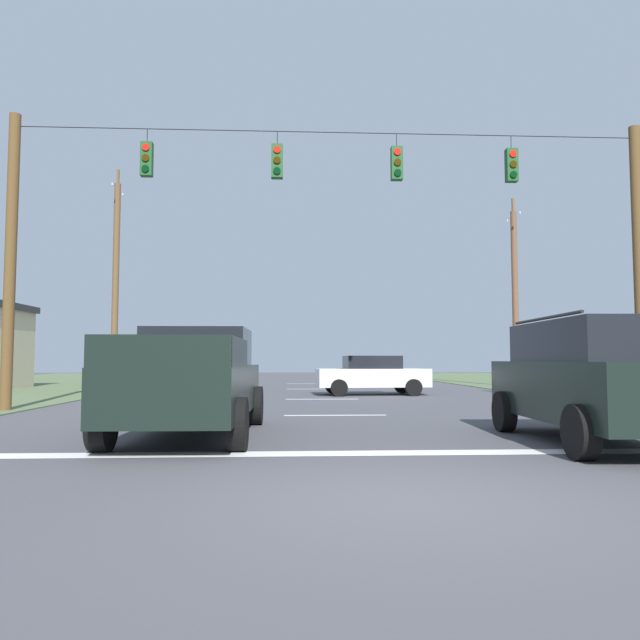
{
  "coord_description": "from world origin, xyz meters",
  "views": [
    {
      "loc": [
        -1.12,
        -5.85,
        1.35
      ],
      "look_at": [
        -0.09,
        14.53,
        2.72
      ],
      "focal_mm": 33.68,
      "sensor_mm": 36.0,
      "label": 1
    }
  ],
  "objects": [
    {
      "name": "distant_car_crossing_white",
      "position": [
        2.09,
        17.5,
        0.79
      ],
      "size": [
        4.39,
        2.2,
        1.52
      ],
      "color": "silver",
      "rests_on": "ground"
    },
    {
      "name": "stop_bar_stripe",
      "position": [
        0.0,
        2.93,
        0.0
      ],
      "size": [
        15.45,
        0.45,
        0.01
      ],
      "primitive_type": "cube",
      "color": "white",
      "rests_on": "ground"
    },
    {
      "name": "pickup_truck",
      "position": [
        -2.86,
        5.14,
        0.97
      ],
      "size": [
        2.35,
        5.43,
        1.95
      ],
      "color": "black",
      "rests_on": "ground"
    },
    {
      "name": "utility_pole_mid_right",
      "position": [
        10.23,
        23.66,
        4.6
      ],
      "size": [
        0.31,
        1.79,
        9.58
      ],
      "color": "brown",
      "rests_on": "ground"
    },
    {
      "name": "overhead_signal_span",
      "position": [
        0.08,
        10.59,
        4.56
      ],
      "size": [
        17.77,
        0.31,
        8.09
      ],
      "color": "brown",
      "rests_on": "ground"
    },
    {
      "name": "utility_pole_near_left",
      "position": [
        -9.74,
        24.06,
        5.23
      ],
      "size": [
        0.32,
        1.88,
        10.88
      ],
      "color": "brown",
      "rests_on": "ground"
    },
    {
      "name": "suv_black",
      "position": [
        3.86,
        3.7,
        1.06
      ],
      "size": [
        2.37,
        4.87,
        2.05
      ],
      "color": "black",
      "rests_on": "ground"
    },
    {
      "name": "ground_plane",
      "position": [
        0.0,
        0.0,
        0.0
      ],
      "size": [
        120.0,
        120.0,
        0.0
      ],
      "primitive_type": "plane",
      "color": "#47474C"
    },
    {
      "name": "lane_dash_1",
      "position": [
        0.0,
        14.99,
        0.0
      ],
      "size": [
        2.5,
        0.15,
        0.01
      ],
      "primitive_type": "cube",
      "rotation": [
        0.0,
        0.0,
        1.57
      ],
      "color": "white",
      "rests_on": "ground"
    },
    {
      "name": "lane_dash_3",
      "position": [
        0.0,
        28.65,
        0.0
      ],
      "size": [
        2.5,
        0.15,
        0.01
      ],
      "primitive_type": "cube",
      "rotation": [
        0.0,
        0.0,
        1.57
      ],
      "color": "white",
      "rests_on": "ground"
    },
    {
      "name": "lane_dash_0",
      "position": [
        0.0,
        8.93,
        0.0
      ],
      "size": [
        2.5,
        0.15,
        0.01
      ],
      "primitive_type": "cube",
      "rotation": [
        0.0,
        0.0,
        1.57
      ],
      "color": "white",
      "rests_on": "ground"
    },
    {
      "name": "lane_dash_2",
      "position": [
        0.0,
        22.33,
        0.0
      ],
      "size": [
        2.5,
        0.15,
        0.01
      ],
      "primitive_type": "cube",
      "rotation": [
        0.0,
        0.0,
        1.57
      ],
      "color": "white",
      "rests_on": "ground"
    }
  ]
}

